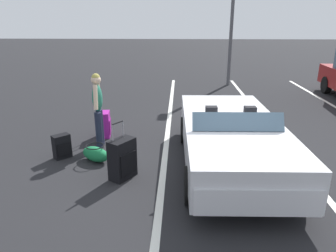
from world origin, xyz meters
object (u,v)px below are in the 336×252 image
object	(u,v)px
suitcase_medium_bright	(105,124)
parking_lamp_post	(232,14)
duffel_bag	(96,154)
convertible_car	(233,143)
traveler_person	(98,106)
suitcase_small_carryon	(62,146)
suitcase_large_black	(122,159)

from	to	relation	value
suitcase_medium_bright	parking_lamp_post	xyz separation A→B (m)	(-6.47, 3.91, 2.62)
parking_lamp_post	duffel_bag	bearing A→B (deg)	-25.68
convertible_car	parking_lamp_post	world-z (taller)	parking_lamp_post
convertible_car	traveler_person	bearing A→B (deg)	-113.89
suitcase_small_carryon	traveler_person	distance (m)	1.14
duffel_bag	parking_lamp_post	distance (m)	9.17
convertible_car	duffel_bag	distance (m)	2.73
convertible_car	suitcase_large_black	bearing A→B (deg)	-82.36
duffel_bag	parking_lamp_post	world-z (taller)	parking_lamp_post
suitcase_large_black	duffel_bag	distance (m)	0.98
duffel_bag	traveler_person	bearing A→B (deg)	-173.21
convertible_car	suitcase_small_carryon	world-z (taller)	convertible_car
suitcase_large_black	suitcase_medium_bright	size ratio (longest dim) A/B	1.09
convertible_car	parking_lamp_post	size ratio (longest dim) A/B	0.83
parking_lamp_post	convertible_car	bearing A→B (deg)	-7.69
suitcase_small_carryon	parking_lamp_post	bearing A→B (deg)	106.28
suitcase_large_black	traveler_person	xyz separation A→B (m)	(-1.47, -0.77, 0.56)
convertible_car	parking_lamp_post	bearing A→B (deg)	171.07
suitcase_large_black	traveler_person	bearing A→B (deg)	151.68
suitcase_small_carryon	traveler_person	xyz separation A→B (m)	(-0.65, 0.64, 0.68)
duffel_bag	traveler_person	size ratio (longest dim) A/B	0.43
suitcase_large_black	duffel_bag	bearing A→B (deg)	169.05
convertible_car	parking_lamp_post	xyz separation A→B (m)	(-8.24, 1.11, 2.34)
parking_lamp_post	suitcase_medium_bright	bearing A→B (deg)	-31.13
convertible_car	suitcase_medium_bright	distance (m)	3.32
suitcase_medium_bright	suitcase_small_carryon	distance (m)	1.40
duffel_bag	suitcase_medium_bright	bearing A→B (deg)	-174.99
suitcase_small_carryon	traveler_person	world-z (taller)	traveler_person
convertible_car	suitcase_large_black	size ratio (longest dim) A/B	3.97
suitcase_large_black	suitcase_small_carryon	world-z (taller)	suitcase_large_black
suitcase_large_black	parking_lamp_post	bearing A→B (deg)	103.97
suitcase_large_black	suitcase_small_carryon	size ratio (longest dim) A/B	2.10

